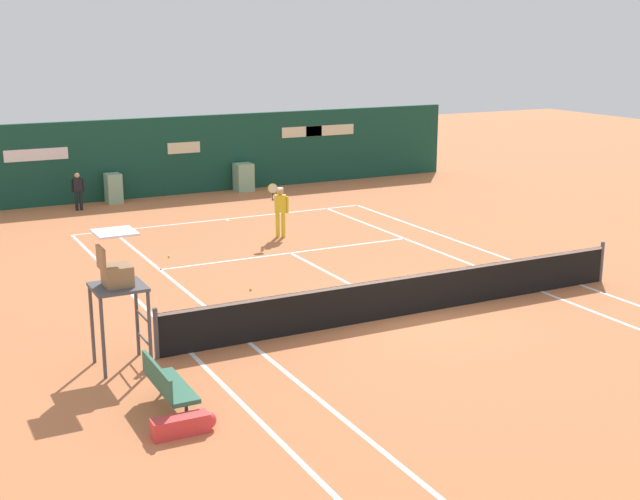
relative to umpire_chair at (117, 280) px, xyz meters
The scene contains 10 objects.
ground_plane 6.99m from the umpire_chair, ahead, with size 80.00×80.00×0.01m.
tennis_net 6.85m from the umpire_chair, ahead, with size 12.10×0.10×1.07m.
sponsor_back_wall 18.34m from the umpire_chair, 68.39° to the left, with size 25.00×1.02×3.11m.
umpire_chair is the anchor object (origin of this frame).
player_bench 2.69m from the umpire_chair, 85.45° to the right, with size 0.54×1.59×0.88m.
equipment_bag 3.73m from the umpire_chair, 86.83° to the right, with size 1.09×0.32×0.32m.
player_on_baseline 11.20m from the umpire_chair, 49.13° to the left, with size 0.82×0.64×1.83m.
ball_kid_right_post 15.90m from the umpire_chair, 80.94° to the left, with size 0.46×0.21×1.39m.
tennis_ball_near_service_line 8.50m from the umpire_chair, 66.23° to the left, with size 0.07×0.07×0.07m, color #CCE033.
tennis_ball_by_sideline 5.76m from the umpire_chair, 39.91° to the left, with size 0.07×0.07×0.07m, color #CCE033.
Camera 1 is at (-10.49, -15.89, 6.43)m, focal length 48.12 mm.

